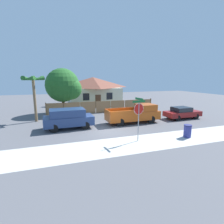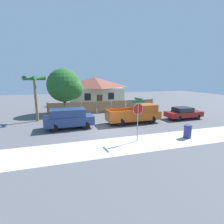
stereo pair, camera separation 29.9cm
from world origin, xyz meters
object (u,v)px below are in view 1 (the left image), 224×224
(orange_pickup, at_px, (135,114))
(trash_bin, at_px, (187,131))
(palm_tree, at_px, (33,83))
(stop_sign, at_px, (139,112))
(house, at_px, (93,90))
(red_suv, at_px, (68,118))
(oak_tree, at_px, (64,86))
(parked_sedan, at_px, (182,113))

(orange_pickup, xyz_separation_m, trash_bin, (1.92, -5.47, -0.42))
(palm_tree, height_order, stop_sign, palm_tree)
(house, distance_m, palm_tree, 13.78)
(stop_sign, bearing_deg, red_suv, 125.85)
(trash_bin, bearing_deg, stop_sign, 173.25)
(house, bearing_deg, stop_sign, -92.73)
(house, relative_size, orange_pickup, 1.64)
(oak_tree, height_order, trash_bin, oak_tree)
(house, bearing_deg, orange_pickup, -85.21)
(house, height_order, palm_tree, palm_tree)
(orange_pickup, distance_m, trash_bin, 5.81)
(trash_bin, bearing_deg, house, 98.93)
(parked_sedan, bearing_deg, oak_tree, 148.40)
(palm_tree, bearing_deg, red_suv, -51.32)
(oak_tree, xyz_separation_m, parked_sedan, (12.51, -7.36, -2.89))
(palm_tree, bearing_deg, stop_sign, -49.03)
(oak_tree, bearing_deg, palm_tree, -133.17)
(parked_sedan, bearing_deg, orange_pickup, 178.82)
(stop_sign, bearing_deg, palm_tree, 124.18)
(palm_tree, xyz_separation_m, red_suv, (3.09, -3.86, -3.13))
(oak_tree, height_order, parked_sedan, oak_tree)
(house, bearing_deg, parked_sedan, -63.61)
(palm_tree, relative_size, orange_pickup, 0.86)
(orange_pickup, relative_size, trash_bin, 5.57)
(palm_tree, bearing_deg, orange_pickup, -21.42)
(house, xyz_separation_m, parked_sedan, (7.19, -14.50, -1.78))
(house, height_order, trash_bin, house)
(house, relative_size, stop_sign, 2.85)
(parked_sedan, xyz_separation_m, stop_sign, (-8.12, -4.98, 1.51))
(orange_pickup, distance_m, stop_sign, 5.58)
(red_suv, distance_m, trash_bin, 10.25)
(parked_sedan, bearing_deg, red_suv, 178.88)
(oak_tree, xyz_separation_m, palm_tree, (-3.29, -3.51, 0.53))
(red_suv, xyz_separation_m, trash_bin, (8.66, -5.47, -0.48))
(parked_sedan, bearing_deg, palm_tree, 165.15)
(orange_pickup, relative_size, parked_sedan, 1.34)
(orange_pickup, bearing_deg, house, 93.67)
(palm_tree, height_order, parked_sedan, palm_tree)
(house, distance_m, orange_pickup, 14.62)
(trash_bin, bearing_deg, orange_pickup, 109.37)
(house, height_order, orange_pickup, house)
(house, height_order, parked_sedan, house)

